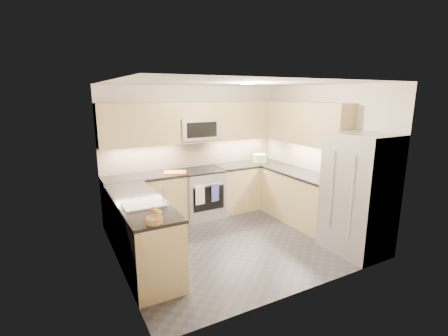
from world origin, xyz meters
TOP-DOWN VIEW (x-y plane):
  - floor at (0.00, 0.00)m, footprint 3.60×3.20m
  - ceiling at (0.00, 0.00)m, footprint 3.60×3.20m
  - wall_back at (0.00, 1.60)m, footprint 3.60×0.02m
  - wall_front at (0.00, -1.60)m, footprint 3.60×0.02m
  - wall_left at (-1.80, 0.00)m, footprint 0.02×3.20m
  - wall_right at (1.80, 0.00)m, footprint 0.02×3.20m
  - base_cab_back_left at (-1.09, 1.30)m, footprint 1.42×0.60m
  - base_cab_back_right at (1.09, 1.30)m, footprint 1.42×0.60m
  - base_cab_right at (1.50, 0.15)m, footprint 0.60×1.70m
  - base_cab_peninsula at (-1.50, 0.00)m, footprint 0.60×2.00m
  - countertop_back_left at (-1.09, 1.30)m, footprint 1.42×0.63m
  - countertop_back_right at (1.09, 1.30)m, footprint 1.42×0.63m
  - countertop_right at (1.50, 0.15)m, footprint 0.63×1.70m
  - countertop_peninsula at (-1.50, 0.00)m, footprint 0.63×2.00m
  - upper_cab_back at (0.00, 1.43)m, footprint 3.60×0.35m
  - upper_cab_right at (1.62, 0.28)m, footprint 0.35×1.95m
  - backsplash_back at (0.00, 1.60)m, footprint 3.60×0.01m
  - backsplash_right at (1.80, 0.45)m, footprint 0.01×2.30m
  - gas_range at (0.00, 1.28)m, footprint 0.76×0.65m
  - range_cooktop at (0.00, 1.28)m, footprint 0.76×0.65m
  - oven_door_glass at (0.00, 0.95)m, footprint 0.62×0.02m
  - oven_handle at (0.00, 0.93)m, footprint 0.60×0.02m
  - microwave at (0.00, 1.40)m, footprint 0.76×0.40m
  - microwave_door at (0.00, 1.20)m, footprint 0.60×0.01m
  - refrigerator at (1.45, -1.15)m, footprint 0.70×0.90m
  - fridge_handle_left at (1.08, -1.33)m, footprint 0.02×0.02m
  - fridge_handle_right at (1.08, -0.97)m, footprint 0.02×0.02m
  - sink_basin at (-1.50, -0.25)m, footprint 0.52×0.38m
  - faucet at (-1.24, -0.25)m, footprint 0.03×0.03m
  - utensil_bowl at (1.37, 1.30)m, footprint 0.36×0.36m
  - cutting_board at (-0.53, 1.26)m, footprint 0.47×0.41m
  - fruit_basket at (-1.55, -0.90)m, footprint 0.22×0.22m
  - fruit_apple at (-1.53, -0.79)m, footprint 0.07×0.07m
  - fruit_pear at (-1.51, -0.82)m, footprint 0.06×0.06m
  - dish_towel_check at (-0.19, 0.91)m, footprint 0.18×0.03m
  - dish_towel_blue at (0.11, 0.91)m, footprint 0.17×0.05m
  - fruit_orange at (-1.49, -0.88)m, footprint 0.07×0.07m

SIDE VIEW (x-z plane):
  - floor at x=0.00m, z-range 0.00..0.00m
  - base_cab_back_left at x=-1.09m, z-range 0.00..0.90m
  - base_cab_back_right at x=1.09m, z-range 0.00..0.90m
  - base_cab_right at x=1.50m, z-range 0.00..0.90m
  - base_cab_peninsula at x=-1.50m, z-range 0.00..0.90m
  - oven_door_glass at x=0.00m, z-range 0.22..0.68m
  - gas_range at x=0.00m, z-range 0.00..0.91m
  - dish_towel_check at x=-0.19m, z-range 0.38..0.72m
  - dish_towel_blue at x=0.11m, z-range 0.39..0.71m
  - oven_handle at x=0.00m, z-range 0.71..0.73m
  - sink_basin at x=-1.50m, z-range 0.80..0.96m
  - refrigerator at x=1.45m, z-range 0.00..1.80m
  - range_cooktop at x=0.00m, z-range 0.90..0.93m
  - countertop_back_left at x=-1.09m, z-range 0.90..0.94m
  - countertop_back_right at x=1.09m, z-range 0.90..0.94m
  - countertop_right at x=1.50m, z-range 0.90..0.94m
  - countertop_peninsula at x=-1.50m, z-range 0.90..0.94m
  - cutting_board at x=-0.53m, z-range 0.94..0.95m
  - fridge_handle_left at x=1.08m, z-range 0.35..1.55m
  - fridge_handle_right at x=1.08m, z-range 0.35..1.55m
  - fruit_basket at x=-1.55m, z-range 0.94..1.01m
  - utensil_bowl at x=1.37m, z-range 0.94..1.11m
  - fruit_orange at x=-1.49m, z-range 1.02..1.09m
  - fruit_apple at x=-1.53m, z-range 1.02..1.09m
  - fruit_pear at x=-1.51m, z-range 1.02..1.09m
  - faucet at x=-1.24m, z-range 0.94..1.22m
  - backsplash_back at x=0.00m, z-range 0.94..1.45m
  - backsplash_right at x=1.80m, z-range 0.94..1.45m
  - wall_back at x=0.00m, z-range 0.00..2.50m
  - wall_front at x=0.00m, z-range 0.00..2.50m
  - wall_left at x=-1.80m, z-range 0.00..2.50m
  - wall_right at x=1.80m, z-range 0.00..2.50m
  - microwave at x=0.00m, z-range 1.50..1.90m
  - microwave_door at x=0.00m, z-range 1.56..1.84m
  - upper_cab_back at x=0.00m, z-range 1.45..2.20m
  - upper_cab_right at x=1.62m, z-range 1.45..2.20m
  - ceiling at x=0.00m, z-range 2.49..2.51m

